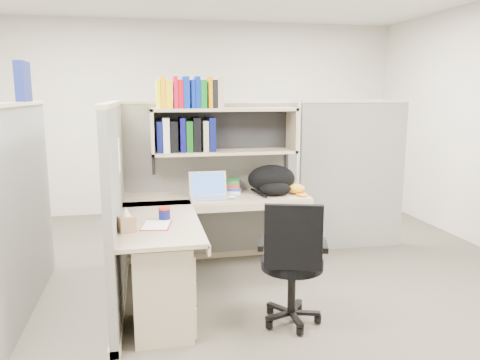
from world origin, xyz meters
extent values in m
plane|color=#3B362D|center=(0.00, 0.00, 0.00)|extent=(6.00, 6.00, 0.00)
plane|color=#B5AEA3|center=(0.00, 3.00, 1.35)|extent=(6.00, 0.00, 6.00)
cube|color=slate|center=(0.00, 0.90, 0.80)|extent=(1.80, 0.06, 1.60)
cube|color=tan|center=(0.00, 0.90, 1.61)|extent=(1.80, 0.08, 0.03)
cube|color=slate|center=(-0.90, 0.00, 0.80)|extent=(0.06, 1.80, 1.60)
cube|color=tan|center=(-0.90, 0.00, 1.61)|extent=(0.08, 1.80, 0.03)
cube|color=slate|center=(-1.60, 0.00, 0.80)|extent=(0.06, 1.80, 1.60)
cube|color=slate|center=(1.55, 0.90, 0.80)|extent=(1.20, 0.06, 1.60)
cube|color=navy|center=(-1.60, 0.35, 1.79)|extent=(0.07, 0.27, 0.32)
cube|color=white|center=(-0.87, 0.15, 1.20)|extent=(0.00, 0.21, 0.28)
cube|color=tan|center=(0.10, 0.70, 1.55)|extent=(1.40, 0.34, 0.03)
cube|color=tan|center=(0.10, 0.70, 1.14)|extent=(1.40, 0.34, 0.03)
cube|color=tan|center=(-0.58, 0.70, 1.34)|extent=(0.03, 0.34, 0.44)
cube|color=tan|center=(0.78, 0.70, 1.34)|extent=(0.03, 0.34, 0.44)
cube|color=black|center=(0.10, 0.86, 1.34)|extent=(1.38, 0.01, 0.41)
cube|color=#F5FF05|center=(-0.52, 0.68, 1.69)|extent=(0.03, 0.20, 0.26)
cube|color=#FA9E05|center=(-0.48, 0.68, 1.71)|extent=(0.05, 0.20, 0.29)
cube|color=yellow|center=(-0.42, 0.68, 1.69)|extent=(0.06, 0.20, 0.26)
cube|color=#BE072B|center=(-0.36, 0.68, 1.71)|extent=(0.04, 0.20, 0.29)
cube|color=#AE060F|center=(-0.32, 0.68, 1.69)|extent=(0.05, 0.20, 0.26)
cube|color=#0527A2|center=(-0.27, 0.68, 1.71)|extent=(0.06, 0.20, 0.29)
cube|color=#051C96|center=(-0.20, 0.68, 1.69)|extent=(0.04, 0.20, 0.26)
cube|color=navy|center=(-0.16, 0.68, 1.71)|extent=(0.04, 0.20, 0.29)
cube|color=#076419|center=(-0.11, 0.68, 1.69)|extent=(0.06, 0.20, 0.26)
cube|color=orange|center=(-0.04, 0.68, 1.71)|extent=(0.04, 0.20, 0.29)
cube|color=black|center=(0.00, 0.68, 1.69)|extent=(0.05, 0.20, 0.26)
cube|color=tan|center=(0.05, 0.68, 1.71)|extent=(0.06, 0.20, 0.29)
cube|color=#070C49|center=(-0.52, 0.72, 1.30)|extent=(0.05, 0.24, 0.29)
cube|color=silver|center=(-0.46, 0.72, 1.31)|extent=(0.06, 0.24, 0.32)
cube|color=black|center=(-0.39, 0.72, 1.30)|extent=(0.07, 0.24, 0.29)
cube|color=#090850|center=(-0.30, 0.72, 1.31)|extent=(0.05, 0.24, 0.32)
cube|color=#0A490C|center=(-0.24, 0.72, 1.30)|extent=(0.06, 0.24, 0.29)
cube|color=black|center=(-0.17, 0.72, 1.31)|extent=(0.07, 0.24, 0.32)
cube|color=gray|center=(-0.09, 0.72, 1.30)|extent=(0.05, 0.24, 0.29)
cube|color=#070C47|center=(-0.03, 0.72, 1.31)|extent=(0.06, 0.24, 0.32)
cube|color=tan|center=(0.00, 0.57, 0.71)|extent=(1.74, 0.60, 0.03)
cube|color=tan|center=(-0.57, -0.20, 0.71)|extent=(0.60, 1.34, 0.03)
cube|color=tan|center=(0.00, 0.27, 0.68)|extent=(1.74, 0.02, 0.07)
cube|color=tan|center=(-0.27, -0.20, 0.68)|extent=(0.02, 1.34, 0.07)
cube|color=tan|center=(-0.57, -0.55, 0.34)|extent=(0.40, 0.55, 0.68)
cube|color=tan|center=(-0.36, -0.55, 0.54)|extent=(0.02, 0.50, 0.16)
cube|color=tan|center=(-0.36, -0.55, 0.36)|extent=(0.02, 0.50, 0.16)
cube|color=tan|center=(-0.36, -0.55, 0.14)|extent=(0.02, 0.50, 0.22)
cube|color=#B2B2B7|center=(-0.35, -0.55, 0.54)|extent=(0.01, 0.12, 0.01)
cube|color=tan|center=(0.80, 0.60, 0.35)|extent=(0.03, 0.55, 0.70)
cylinder|color=#0E1257|center=(-0.53, -0.18, 0.77)|extent=(0.09, 0.09, 0.08)
cylinder|color=red|center=(-0.53, -0.18, 0.81)|extent=(0.09, 0.09, 0.02)
ellipsoid|color=#9BB9DC|center=(0.12, 0.41, 0.75)|extent=(0.10, 0.08, 0.03)
cylinder|color=silver|center=(-0.01, 0.71, 0.78)|extent=(0.07, 0.07, 0.10)
cylinder|color=black|center=(0.37, -0.65, 0.47)|extent=(0.46, 0.46, 0.07)
cube|color=black|center=(0.31, -0.85, 0.73)|extent=(0.39, 0.16, 0.46)
cylinder|color=black|center=(0.37, -0.65, 0.28)|extent=(0.06, 0.06, 0.40)
cylinder|color=black|center=(0.37, -0.65, 0.05)|extent=(0.44, 0.44, 0.10)
cube|color=black|center=(0.15, -0.58, 0.61)|extent=(0.11, 0.26, 0.04)
cube|color=black|center=(0.59, -0.72, 0.61)|extent=(0.11, 0.26, 0.04)
camera|label=1|loc=(-0.66, -3.76, 1.69)|focal=35.00mm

